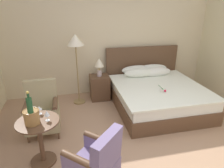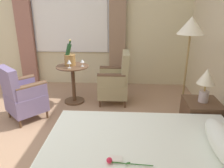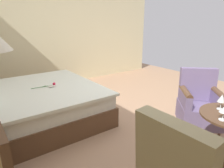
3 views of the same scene
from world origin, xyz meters
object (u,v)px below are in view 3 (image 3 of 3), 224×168
(wine_glass_near_bucket, at_px, (222,99))
(bed, at_px, (24,105))
(wine_glass_near_edge, at_px, (224,110))
(armchair_facing_bed, at_px, (199,104))

(wine_glass_near_bucket, bearing_deg, bed, 30.86)
(wine_glass_near_bucket, height_order, wine_glass_near_edge, wine_glass_near_bucket)
(bed, bearing_deg, wine_glass_near_edge, -154.46)
(bed, relative_size, armchair_facing_bed, 2.31)
(wine_glass_near_edge, bearing_deg, wine_glass_near_bucket, -59.36)
(bed, relative_size, wine_glass_near_bucket, 13.59)
(bed, xyz_separation_m, wine_glass_near_edge, (-2.39, -1.14, 0.49))
(armchair_facing_bed, bearing_deg, bed, 49.67)
(wine_glass_near_bucket, bearing_deg, wine_glass_near_edge, 120.64)
(wine_glass_near_bucket, relative_size, wine_glass_near_edge, 1.18)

